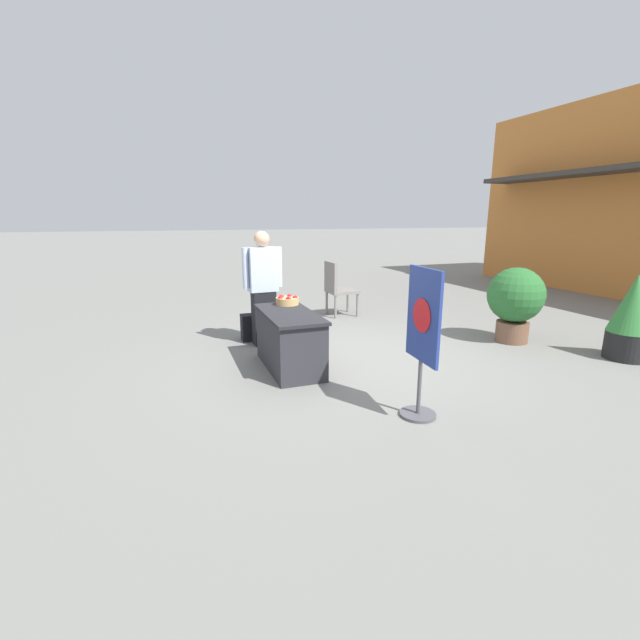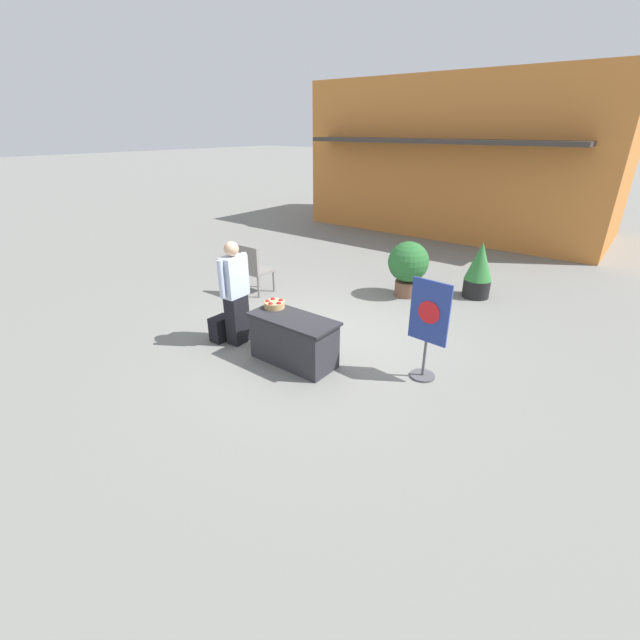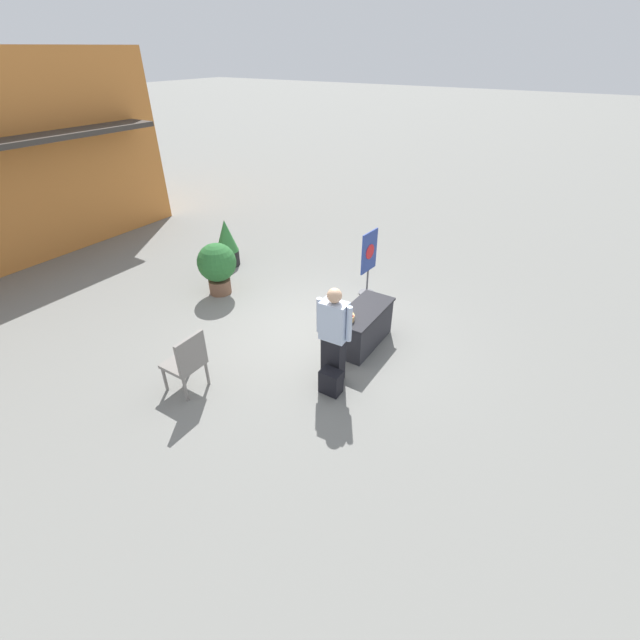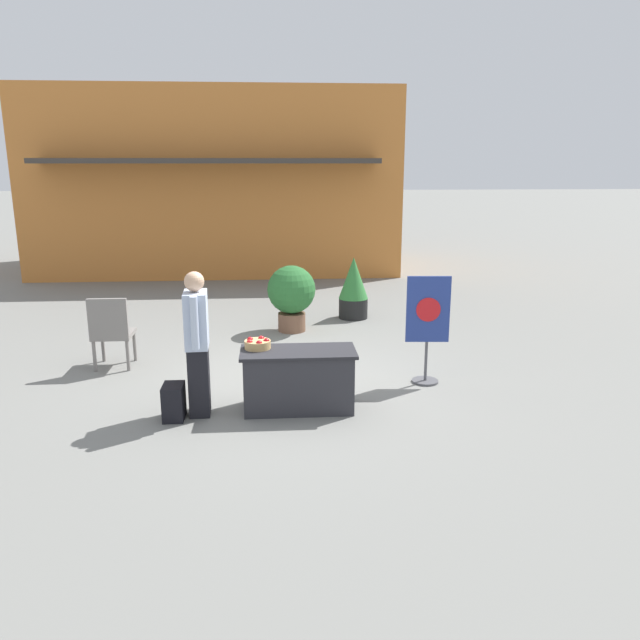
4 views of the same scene
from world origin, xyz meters
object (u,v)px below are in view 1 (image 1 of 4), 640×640
(potted_plant_near_left, at_px, (515,299))
(potted_plant_far_right, at_px, (632,317))
(person_visitor, at_px, (263,288))
(poster_board, at_px, (422,337))
(backpack, at_px, (252,327))
(apple_basket, at_px, (287,300))
(display_table, at_px, (289,340))
(patio_chair, at_px, (337,286))

(potted_plant_near_left, bearing_deg, potted_plant_far_right, 35.33)
(person_visitor, height_order, poster_board, person_visitor)
(potted_plant_near_left, bearing_deg, backpack, -111.28)
(apple_basket, relative_size, backpack, 0.75)
(person_visitor, bearing_deg, apple_basket, 11.28)
(poster_board, relative_size, potted_plant_far_right, 1.25)
(display_table, distance_m, potted_plant_near_left, 3.66)
(apple_basket, xyz_separation_m, patio_chair, (-2.15, 1.62, -0.21))
(backpack, xyz_separation_m, potted_plant_near_left, (1.50, 3.85, 0.48))
(backpack, distance_m, patio_chair, 2.29)
(backpack, height_order, poster_board, poster_board)
(apple_basket, height_order, person_visitor, person_visitor)
(patio_chair, bearing_deg, person_visitor, -141.40)
(apple_basket, bearing_deg, potted_plant_far_right, 68.54)
(apple_basket, xyz_separation_m, backpack, (-0.99, -0.32, -0.60))
(poster_board, bearing_deg, patio_chair, -97.50)
(patio_chair, bearing_deg, potted_plant_far_right, -54.71)
(display_table, bearing_deg, poster_board, 24.66)
(backpack, bearing_deg, poster_board, 17.39)
(person_visitor, relative_size, patio_chair, 1.61)
(person_visitor, xyz_separation_m, backpack, (-0.29, -0.14, -0.68))
(display_table, distance_m, backpack, 1.50)
(person_visitor, bearing_deg, display_table, 0.00)
(patio_chair, distance_m, potted_plant_near_left, 3.28)
(person_visitor, distance_m, patio_chair, 2.33)
(patio_chair, bearing_deg, backpack, -149.30)
(display_table, relative_size, potted_plant_near_left, 1.18)
(person_visitor, xyz_separation_m, potted_plant_far_right, (2.42, 4.57, -0.29))
(potted_plant_far_right, bearing_deg, display_table, -105.39)
(display_table, distance_m, person_visitor, 1.29)
(backpack, relative_size, patio_chair, 0.39)
(display_table, relative_size, patio_chair, 1.29)
(patio_chair, bearing_deg, display_table, -123.64)
(display_table, bearing_deg, potted_plant_far_right, 74.61)
(display_table, height_order, poster_board, poster_board)
(patio_chair, relative_size, potted_plant_far_right, 0.91)
(potted_plant_far_right, height_order, potted_plant_near_left, potted_plant_far_right)
(person_visitor, height_order, backpack, person_visitor)
(display_table, xyz_separation_m, poster_board, (1.77, 0.81, 0.44))
(backpack, bearing_deg, potted_plant_near_left, 68.72)
(display_table, xyz_separation_m, potted_plant_near_left, (0.03, 3.65, 0.31))
(potted_plant_far_right, bearing_deg, apple_basket, -111.46)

